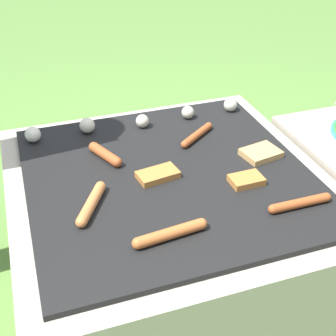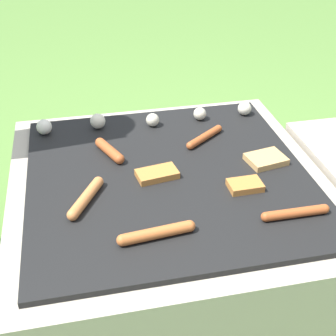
% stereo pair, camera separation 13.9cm
% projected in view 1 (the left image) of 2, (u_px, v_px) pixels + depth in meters
% --- Properties ---
extents(ground_plane, '(14.00, 14.00, 0.00)m').
position_uv_depth(ground_plane, '(168.00, 281.00, 1.65)').
color(ground_plane, '#567F38').
extents(grill, '(0.94, 0.94, 0.46)m').
position_uv_depth(grill, '(168.00, 232.00, 1.53)').
color(grill, '#A89E8C').
rests_on(grill, ground_plane).
extents(sausage_front_right, '(0.20, 0.05, 0.03)m').
position_uv_depth(sausage_front_right, '(170.00, 233.00, 1.15)').
color(sausage_front_right, '#B7602D').
rests_on(sausage_front_right, grill).
extents(sausage_front_center, '(0.19, 0.03, 0.03)m').
position_uv_depth(sausage_front_center, '(300.00, 203.00, 1.26)').
color(sausage_front_center, '#A34C23').
rests_on(sausage_front_center, grill).
extents(sausage_back_center, '(0.08, 0.14, 0.03)m').
position_uv_depth(sausage_back_center, '(105.00, 154.00, 1.46)').
color(sausage_back_center, '#A34C23').
rests_on(sausage_back_center, grill).
extents(sausage_back_right, '(0.11, 0.17, 0.03)m').
position_uv_depth(sausage_back_right, '(91.00, 203.00, 1.25)').
color(sausage_back_right, '#C6753D').
rests_on(sausage_back_right, grill).
extents(sausage_mid_right, '(0.15, 0.12, 0.02)m').
position_uv_depth(sausage_mid_right, '(197.00, 135.00, 1.57)').
color(sausage_mid_right, '#A34C23').
rests_on(sausage_mid_right, grill).
extents(bread_slice_right, '(0.13, 0.11, 0.02)m').
position_uv_depth(bread_slice_right, '(261.00, 153.00, 1.48)').
color(bread_slice_right, tan).
rests_on(bread_slice_right, grill).
extents(bread_slice_left, '(0.13, 0.09, 0.02)m').
position_uv_depth(bread_slice_left, '(158.00, 175.00, 1.38)').
color(bread_slice_left, '#B27033').
rests_on(bread_slice_left, grill).
extents(bread_slice_center, '(0.10, 0.07, 0.02)m').
position_uv_depth(bread_slice_center, '(246.00, 180.00, 1.35)').
color(bread_slice_center, '#B27033').
rests_on(bread_slice_center, grill).
extents(mushroom_row, '(0.77, 0.07, 0.05)m').
position_uv_depth(mushroom_row, '(131.00, 120.00, 1.63)').
color(mushroom_row, silver).
rests_on(mushroom_row, grill).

